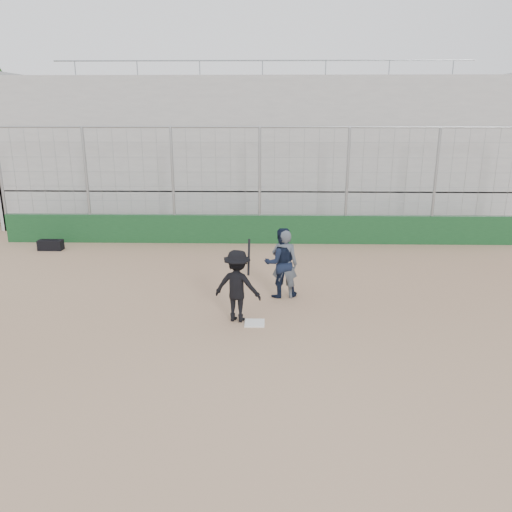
{
  "coord_description": "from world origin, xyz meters",
  "views": [
    {
      "loc": [
        0.26,
        -10.17,
        4.54
      ],
      "look_at": [
        0.0,
        1.4,
        1.15
      ],
      "focal_mm": 35.0,
      "sensor_mm": 36.0,
      "label": 1
    }
  ],
  "objects_px": {
    "umpire": "(285,267)",
    "batter_at_plate": "(237,286)",
    "catcher_crouched": "(281,274)",
    "equipment_bag": "(51,245)"
  },
  "relations": [
    {
      "from": "umpire",
      "to": "batter_at_plate",
      "type": "bearing_deg",
      "value": 64.74
    },
    {
      "from": "batter_at_plate",
      "to": "umpire",
      "type": "height_order",
      "value": "batter_at_plate"
    },
    {
      "from": "batter_at_plate",
      "to": "catcher_crouched",
      "type": "height_order",
      "value": "batter_at_plate"
    },
    {
      "from": "catcher_crouched",
      "to": "equipment_bag",
      "type": "relative_size",
      "value": 1.49
    },
    {
      "from": "catcher_crouched",
      "to": "umpire",
      "type": "xyz_separation_m",
      "value": [
        0.08,
        -0.01,
        0.19
      ]
    },
    {
      "from": "equipment_bag",
      "to": "catcher_crouched",
      "type": "bearing_deg",
      "value": -28.89
    },
    {
      "from": "catcher_crouched",
      "to": "equipment_bag",
      "type": "height_order",
      "value": "catcher_crouched"
    },
    {
      "from": "batter_at_plate",
      "to": "catcher_crouched",
      "type": "xyz_separation_m",
      "value": [
        1.01,
        1.49,
        -0.22
      ]
    },
    {
      "from": "umpire",
      "to": "equipment_bag",
      "type": "bearing_deg",
      "value": -17.61
    },
    {
      "from": "batter_at_plate",
      "to": "catcher_crouched",
      "type": "bearing_deg",
      "value": 55.94
    }
  ]
}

